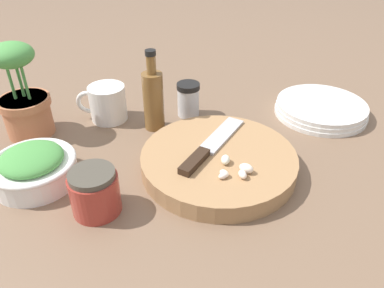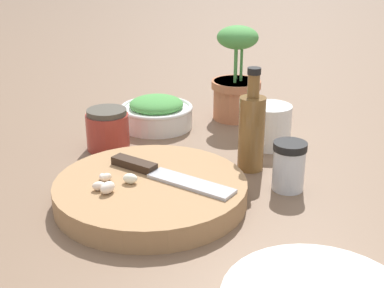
% 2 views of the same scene
% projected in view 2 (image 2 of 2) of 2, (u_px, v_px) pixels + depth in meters
% --- Properties ---
extents(ground_plane, '(5.00, 5.00, 0.00)m').
position_uv_depth(ground_plane, '(186.00, 182.00, 0.87)').
color(ground_plane, brown).
extents(cutting_board, '(0.29, 0.29, 0.03)m').
position_uv_depth(cutting_board, '(151.00, 191.00, 0.80)').
color(cutting_board, '#9E754C').
rests_on(cutting_board, ground_plane).
extents(chef_knife, '(0.15, 0.19, 0.01)m').
position_uv_depth(chef_knife, '(162.00, 174.00, 0.81)').
color(chef_knife, black).
rests_on(chef_knife, cutting_board).
extents(garlic_cloves, '(0.07, 0.07, 0.02)m').
position_uv_depth(garlic_cloves, '(111.00, 183.00, 0.77)').
color(garlic_cloves, silver).
rests_on(garlic_cloves, cutting_board).
extents(herb_bowl, '(0.15, 0.15, 0.07)m').
position_uv_depth(herb_bowl, '(157.00, 113.00, 1.10)').
color(herb_bowl, silver).
rests_on(herb_bowl, ground_plane).
extents(spice_jar, '(0.05, 0.05, 0.08)m').
position_uv_depth(spice_jar, '(289.00, 166.00, 0.83)').
color(spice_jar, silver).
rests_on(spice_jar, ground_plane).
extents(coffee_mug, '(0.11, 0.08, 0.08)m').
position_uv_depth(coffee_mug, '(269.00, 125.00, 1.00)').
color(coffee_mug, silver).
rests_on(coffee_mug, ground_plane).
extents(honey_jar, '(0.08, 0.08, 0.08)m').
position_uv_depth(honey_jar, '(108.00, 130.00, 0.99)').
color(honey_jar, '#9E3328').
rests_on(honey_jar, ground_plane).
extents(oil_bottle, '(0.04, 0.04, 0.18)m').
position_uv_depth(oil_bottle, '(252.00, 130.00, 0.89)').
color(oil_bottle, brown).
rests_on(oil_bottle, ground_plane).
extents(potted_herb, '(0.11, 0.11, 0.20)m').
position_uv_depth(potted_herb, '(236.00, 81.00, 1.13)').
color(potted_herb, '#B26B47').
rests_on(potted_herb, ground_plane).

